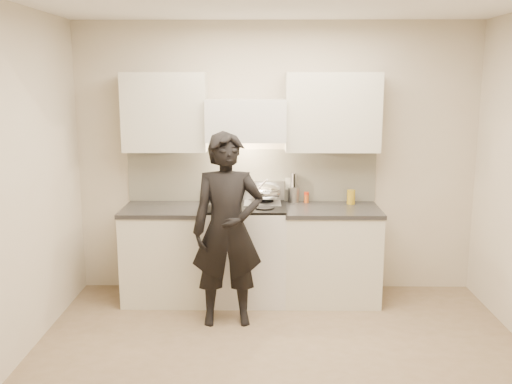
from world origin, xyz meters
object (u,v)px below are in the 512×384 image
wok (266,192)px  person (228,230)px  counter_right (331,253)px  utensil_crock (293,193)px  stove (246,252)px

wok → person: person is taller
counter_right → person: (-0.97, -0.58, 0.39)m
utensil_crock → person: person is taller
person → wok: bearing=59.9°
stove → counter_right: stove is taller
person → utensil_crock: bearing=48.0°
wok → person: 0.82m
counter_right → utensil_crock: bearing=145.8°
utensil_crock → counter_right: bearing=-34.2°
counter_right → person: 1.20m
wok → counter_right: bearing=-12.7°
stove → counter_right: (0.83, 0.00, -0.01)m
stove → person: bearing=-104.0°
wok → stove: bearing=-142.8°
stove → person: person is taller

